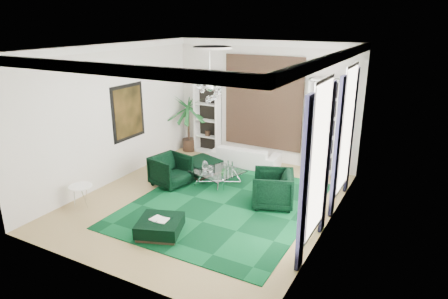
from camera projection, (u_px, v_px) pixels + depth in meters
The scene contains 30 objects.
floor at pixel (208, 201), 10.18m from camera, with size 6.00×7.00×0.02m, color tan.
ceiling at pixel (206, 47), 8.97m from camera, with size 6.00×7.00×0.02m, color white.
wall_back at pixel (264, 102), 12.51m from camera, with size 6.00×0.02×3.80m, color silver.
wall_front at pixel (99, 178), 6.65m from camera, with size 6.00×0.02×3.80m, color silver.
wall_left at pixel (112, 115), 10.93m from camera, with size 0.02×7.00×3.80m, color silver.
wall_right at pixel (332, 147), 8.22m from camera, with size 0.02×7.00×3.80m, color silver.
crown_molding at pixel (206, 52), 9.01m from camera, with size 6.00×7.00×0.18m, color white, non-canonical shape.
ceiling_medallion at pixel (212, 48), 9.23m from camera, with size 0.90×0.90×0.05m, color white.
tapestry at pixel (263, 103), 12.46m from camera, with size 2.50×0.06×2.80m, color black.
shelving_left at pixel (207, 112), 13.38m from camera, with size 0.90×0.38×2.80m, color white, non-canonical shape.
shelving_right at pixel (323, 127), 11.62m from camera, with size 0.90×0.38×2.80m, color white, non-canonical shape.
painting at pixel (128, 112), 11.43m from camera, with size 0.04×1.30×1.60m, color black.
window_near at pixel (319, 160), 7.48m from camera, with size 0.03×1.10×2.90m, color white.
curtain_near_a at pixel (304, 187), 6.92m from camera, with size 0.07×0.30×3.25m, color black.
curtain_near_b at pixel (327, 160), 8.22m from camera, with size 0.07×0.30×3.25m, color black.
window_far at pixel (347, 130), 9.48m from camera, with size 0.03×1.10×2.90m, color white.
curtain_far_a at pixel (337, 148), 8.92m from camera, with size 0.07×0.30×3.25m, color black.
curtain_far_b at pixel (351, 132), 10.23m from camera, with size 0.07×0.30×3.25m, color black.
rug at pixel (224, 204), 9.93m from camera, with size 4.20×5.00×0.02m, color black.
sofa at pixel (245, 156), 12.48m from camera, with size 2.14×0.84×0.62m, color silver.
armchair_left at pixel (171, 171), 10.98m from camera, with size 0.91×0.94×0.85m, color black.
armchair_right at pixel (273, 189), 9.76m from camera, with size 0.96×0.99×0.90m, color black.
coffee_table at pixel (218, 178), 11.08m from camera, with size 1.17×1.17×0.40m, color white, non-canonical shape.
ottoman_side at pixel (201, 167), 11.83m from camera, with size 0.96×0.96×0.43m, color black.
ottoman_front at pixel (160, 227), 8.52m from camera, with size 0.89×0.89×0.36m, color black.
book at pixel (160, 219), 8.46m from camera, with size 0.39×0.26×0.03m, color white.
side_table at pixel (82, 196), 9.78m from camera, with size 0.56×0.56×0.53m, color white.
palm at pixel (188, 115), 13.59m from camera, with size 1.56×1.56×2.50m, color #1D6129, non-canonical shape.
chandelier at pixel (210, 87), 9.53m from camera, with size 0.84×0.84×0.76m, color white, non-canonical shape.
table_plant at pixel (223, 172), 10.65m from camera, with size 0.12×0.10×0.22m, color #1D6129.
Camera 1 is at (4.76, -7.93, 4.45)m, focal length 32.00 mm.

